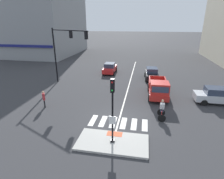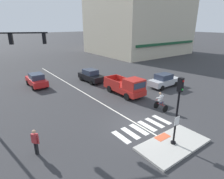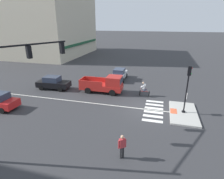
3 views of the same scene
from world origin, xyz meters
name	(u,v)px [view 2 (image 2 of 3)]	position (x,y,z in m)	size (l,w,h in m)	color
ground_plane	(139,125)	(0.00, 0.00, 0.00)	(300.00, 300.00, 0.00)	#333335
traffic_island	(173,144)	(0.00, -3.19, 0.07)	(4.80, 2.45, 0.15)	#B2AFA8
tactile_pad_front	(162,137)	(0.00, -2.32, 0.15)	(1.10, 0.60, 0.01)	#DB5B38
signal_pole	(178,106)	(0.00, -3.20, 2.80)	(0.44, 0.38, 4.40)	black
crosswalk_stripe_a	(121,137)	(-2.13, -0.48, 0.00)	(0.44, 1.80, 0.01)	silver
crosswalk_stripe_b	(130,133)	(-1.28, -0.48, 0.00)	(0.44, 1.80, 0.01)	silver
crosswalk_stripe_c	(139,129)	(-0.43, -0.48, 0.00)	(0.44, 1.80, 0.01)	silver
crosswalk_stripe_d	(147,126)	(0.43, -0.48, 0.00)	(0.44, 1.80, 0.01)	silver
crosswalk_stripe_e	(154,123)	(1.28, -0.48, 0.00)	(0.44, 1.80, 0.01)	silver
crosswalk_stripe_f	(162,120)	(2.13, -0.48, 0.00)	(0.44, 1.80, 0.01)	silver
lane_centre_line	(79,90)	(0.00, 10.00, 0.00)	(0.14, 28.00, 0.01)	silver
building_corner_left	(138,20)	(26.09, 28.08, 8.21)	(21.65, 19.90, 16.38)	beige
car_black_eastbound_far	(91,76)	(2.90, 12.22, 0.81)	(2.02, 4.19, 1.64)	black
car_red_westbound_distant	(37,80)	(-3.57, 14.42, 0.81)	(1.86, 4.11, 1.64)	red
car_silver_cross_right	(164,80)	(9.02, 5.02, 0.81)	(4.11, 1.86, 1.64)	silver
pickup_truck_red_eastbound_mid	(127,87)	(3.42, 5.50, 0.98)	(2.11, 5.12, 2.08)	red
cyclist	(161,101)	(3.48, 0.84, 0.87)	(0.70, 1.11, 1.68)	black
pedestrian_at_curb_left	(35,140)	(-7.37, 1.10, 0.98)	(0.39, 0.46, 1.67)	black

